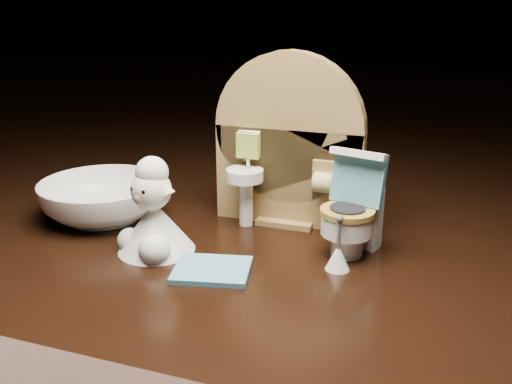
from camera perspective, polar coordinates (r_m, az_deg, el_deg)
backdrop_panel at (r=0.49m, az=3.19°, el=4.12°), size 0.13×0.05×0.15m
toy_toilet at (r=0.45m, az=9.68°, el=-2.33°), size 0.05×0.06×0.08m
bath_mat at (r=0.42m, az=-4.42°, el=-7.78°), size 0.06×0.06×0.00m
toilet_brush at (r=0.43m, az=8.19°, el=-6.28°), size 0.02×0.02×0.04m
plush_lamb at (r=0.45m, az=-10.23°, el=-2.64°), size 0.06×0.06×0.08m
ceramic_bowl at (r=0.53m, az=-15.10°, el=-0.78°), size 0.14×0.14×0.04m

